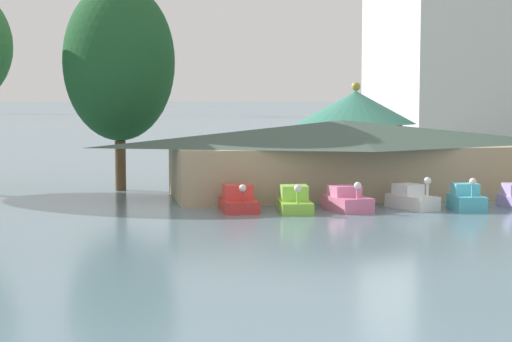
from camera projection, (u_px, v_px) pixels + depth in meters
name	position (u px, v px, depth m)	size (l,w,h in m)	color
pedal_boat_red	(239.00, 201.00, 43.01)	(1.70, 2.91, 1.47)	red
pedal_boat_lime	(295.00, 202.00, 42.68)	(1.85, 2.97, 1.50)	#8CCC3F
pedal_boat_pink	(347.00, 200.00, 43.17)	(2.15, 2.97, 1.56)	pink
pedal_boat_white	(412.00, 199.00, 43.94)	(2.20, 3.13, 1.72)	white
pedal_boat_cyan	(466.00, 199.00, 43.38)	(1.75, 2.46, 1.73)	#4CB7CC
boathouse	(342.00, 156.00, 49.42)	(20.90, 8.62, 4.40)	tan
green_roof_pavilion	(355.00, 126.00, 65.75)	(9.26, 9.26, 6.88)	#993328
shoreline_tree_mid	(119.00, 62.00, 51.89)	(6.78, 6.78, 12.69)	brown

